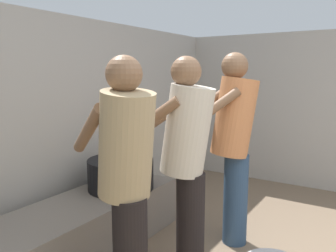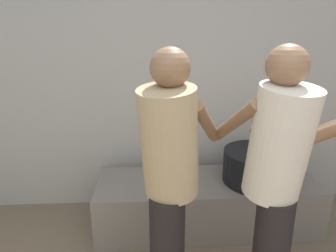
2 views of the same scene
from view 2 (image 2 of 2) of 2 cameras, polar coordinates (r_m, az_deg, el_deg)
block_enclosure_rear at (r=2.82m, az=4.83°, el=4.32°), size 5.78×0.20×1.91m
hearth_ledge at (r=2.62m, az=7.36°, el=-14.38°), size 1.82×0.60×0.42m
cooking_pot_main at (r=2.54m, az=17.00°, el=-7.42°), size 0.57×0.57×0.72m
cook_in_tan_shirt at (r=1.61m, az=0.29°, el=-8.81°), size 0.57×0.71×1.52m
cook_in_cream_shirt at (r=1.68m, az=20.02°, el=-8.50°), size 0.46×0.70×1.53m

